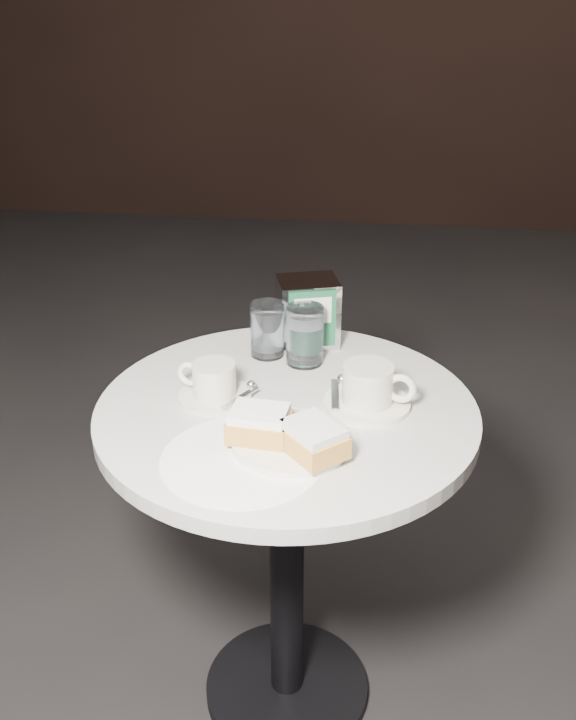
% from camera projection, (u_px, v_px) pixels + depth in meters
% --- Properties ---
extents(ground, '(7.00, 7.00, 0.00)m').
position_uv_depth(ground, '(287.00, 691.00, 1.80)').
color(ground, black).
rests_on(ground, ground).
extents(cafe_table, '(0.70, 0.70, 0.74)m').
position_uv_depth(cafe_table, '(287.00, 494.00, 1.55)').
color(cafe_table, black).
rests_on(cafe_table, ground).
extents(sugar_spill, '(0.34, 0.34, 0.00)m').
position_uv_depth(sugar_spill, '(242.00, 459.00, 1.31)').
color(sugar_spill, white).
rests_on(sugar_spill, cafe_table).
extents(beignet_plate, '(0.26, 0.26, 0.07)m').
position_uv_depth(beignet_plate, '(288.00, 436.00, 1.33)').
color(beignet_plate, silver).
rests_on(beignet_plate, cafe_table).
extents(coffee_cup_left, '(0.17, 0.17, 0.07)m').
position_uv_depth(coffee_cup_left, '(214.00, 383.00, 1.48)').
color(coffee_cup_left, beige).
rests_on(coffee_cup_left, cafe_table).
extents(coffee_cup_right, '(0.18, 0.18, 0.08)m').
position_uv_depth(coffee_cup_right, '(369.00, 389.00, 1.45)').
color(coffee_cup_right, silver).
rests_on(coffee_cup_right, cafe_table).
extents(water_glass_left, '(0.08, 0.08, 0.11)m').
position_uv_depth(water_glass_left, '(267.00, 330.00, 1.63)').
color(water_glass_left, white).
rests_on(water_glass_left, cafe_table).
extents(water_glass_right, '(0.10, 0.10, 0.12)m').
position_uv_depth(water_glass_right, '(305.00, 336.00, 1.59)').
color(water_glass_right, white).
rests_on(water_glass_right, cafe_table).
extents(napkin_dispenser, '(0.14, 0.13, 0.14)m').
position_uv_depth(napkin_dispenser, '(308.00, 312.00, 1.67)').
color(napkin_dispenser, silver).
rests_on(napkin_dispenser, cafe_table).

